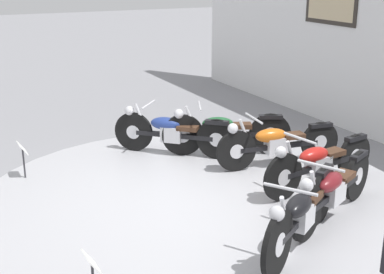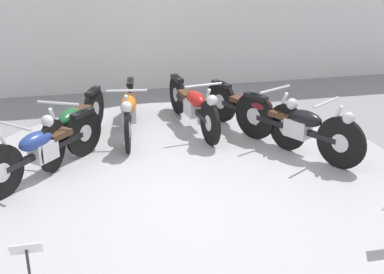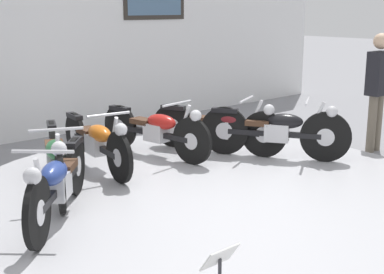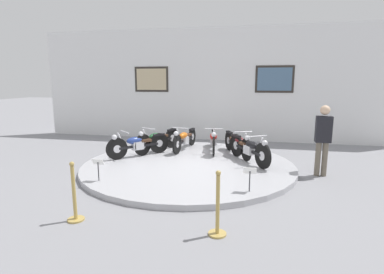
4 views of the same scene
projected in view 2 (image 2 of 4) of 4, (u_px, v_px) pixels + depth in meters
name	position (u px, v px, depth m)	size (l,w,h in m)	color
ground_plane	(183.00, 186.00, 6.47)	(60.00, 60.00, 0.00)	gray
display_platform	(183.00, 181.00, 6.45)	(5.65, 5.65, 0.13)	#ADADB2
motorcycle_blue	(43.00, 147.00, 6.30)	(1.39, 1.48, 0.79)	black
motorcycle_green	(73.00, 123.00, 7.02)	(0.87, 1.84, 0.80)	black
motorcycle_orange	(129.00, 109.00, 7.57)	(0.54, 1.94, 0.78)	black
motorcycle_red	(193.00, 104.00, 7.76)	(0.54, 1.95, 0.78)	black
motorcycle_maroon	(254.00, 110.00, 7.52)	(0.88, 1.82, 0.79)	black
motorcycle_black	(298.00, 125.00, 6.93)	(1.13, 1.73, 0.81)	black
info_placard_front_left	(27.00, 256.00, 4.29)	(0.26, 0.11, 0.51)	#333338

